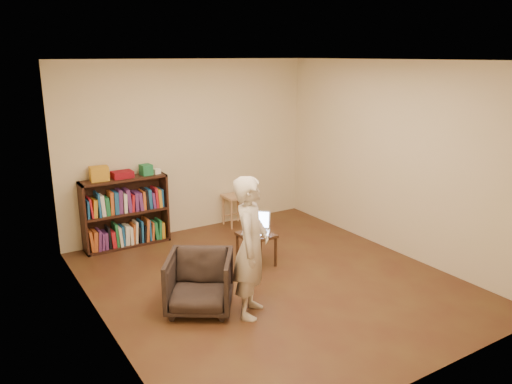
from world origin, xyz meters
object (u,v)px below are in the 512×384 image
stool (235,201)px  person (251,247)px  side_table (256,239)px  armchair (200,283)px  laptop (256,227)px  bookshelf (126,216)px

stool → person: (-1.27, -2.56, 0.35)m
stool → side_table: size_ratio=1.17×
armchair → side_table: armchair is taller
side_table → person: 1.34m
armchair → side_table: size_ratio=1.62×
person → stool: bearing=16.5°
armchair → person: 0.71m
side_table → laptop: 0.15m
armchair → stool: bearing=86.1°
stool → person: size_ratio=0.33×
armchair → laptop: 1.41m
stool → laptop: 1.54m
stool → person: person is taller
armchair → side_table: 1.34m
laptop → person: size_ratio=0.31×
laptop → person: 1.37m
armchair → bookshelf: bearing=125.2°
bookshelf → laptop: bookshelf is taller
bookshelf → stool: size_ratio=2.41×
stool → armchair: armchair is taller
stool → bookshelf: bearing=177.9°
stool → laptop: bearing=-109.2°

